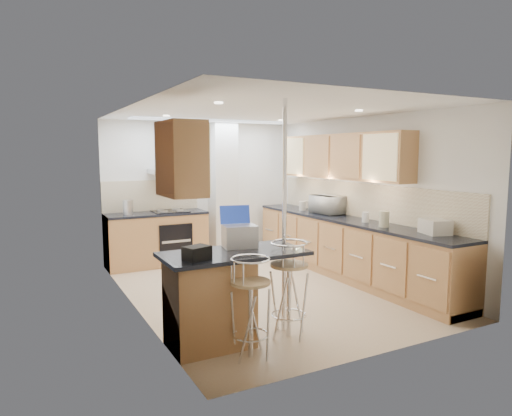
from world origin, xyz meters
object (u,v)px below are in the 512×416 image
bread_bin (435,227)px  laptop (240,236)px  microwave (328,205)px  bar_stool_end (289,289)px  bar_stool_near (251,307)px

bread_bin → laptop: bearing=-170.6°
microwave → bar_stool_end: size_ratio=0.54×
bar_stool_near → bread_bin: bearing=-1.4°
bar_stool_end → laptop: bearing=67.4°
microwave → bar_stool_near: bearing=128.0°
bar_stool_end → bar_stool_near: bearing=130.0°
laptop → bar_stool_near: (-0.17, -0.59, -0.57)m
bar_stool_end → bread_bin: 2.23m
bar_stool_near → bar_stool_end: size_ratio=0.95×
microwave → bar_stool_near: 3.73m
laptop → bread_bin: (2.59, -0.32, -0.05)m
laptop → microwave: bearing=47.5°
bar_stool_end → bread_bin: bread_bin is taller
bar_stool_end → microwave: bearing=-27.9°
microwave → laptop: bearing=122.2°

